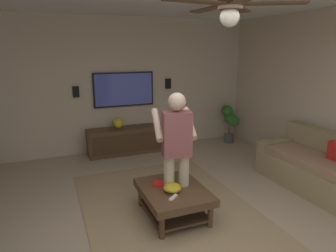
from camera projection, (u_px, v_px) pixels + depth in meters
ground_plane at (188, 243)px, 3.46m from camera, size 8.58×8.58×0.00m
wall_back_tv at (115, 86)px, 6.37m from camera, size 0.10×6.24×2.81m
area_rug at (168, 208)px, 4.20m from camera, size 3.13×2.24×0.01m
couch at (319, 170)px, 4.74m from camera, size 1.91×0.89×0.87m
coffee_table at (173, 196)px, 3.95m from camera, size 1.00×0.80×0.40m
media_console at (128, 140)px, 6.41m from camera, size 0.45×1.70×0.55m
tv at (124, 89)px, 6.37m from camera, size 0.05×1.28×0.72m
person_standing at (176, 147)px, 3.89m from camera, size 0.60×0.61×1.64m
potted_plant_short at (229, 118)px, 7.09m from camera, size 0.41×0.42×0.88m
bowl at (172, 188)px, 3.82m from camera, size 0.23×0.23×0.10m
remote_white at (173, 197)px, 3.66m from camera, size 0.13×0.15×0.02m
book at (162, 184)px, 4.01m from camera, size 0.25×0.27×0.04m
vase_round at (118, 123)px, 6.27m from camera, size 0.22×0.22×0.22m
wall_speaker_left at (168, 84)px, 6.73m from camera, size 0.06×0.12×0.22m
wall_speaker_right at (76, 92)px, 6.03m from camera, size 0.06×0.12×0.22m
ceiling_fan at (231, 8)px, 2.46m from camera, size 1.20×1.15×0.46m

